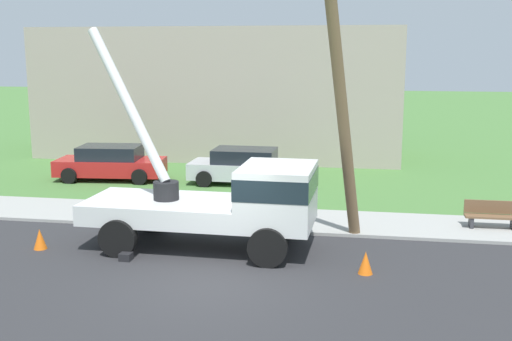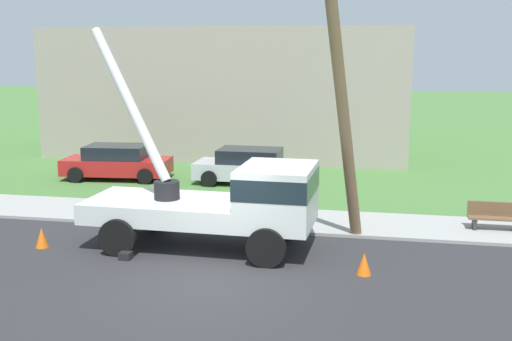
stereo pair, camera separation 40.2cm
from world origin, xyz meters
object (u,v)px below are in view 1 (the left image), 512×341
parked_sedan_red (111,163)px  traffic_cone_ahead (366,263)px  traffic_cone_behind (40,239)px  parked_sedan_silver (245,166)px  leaning_utility_pole (339,81)px  utility_truck (230,198)px  park_bench (492,216)px

parked_sedan_red → traffic_cone_ahead: bearing=-42.5°
traffic_cone_behind → parked_sedan_silver: (3.88, 9.32, 0.43)m
traffic_cone_behind → parked_sedan_red: bearing=100.9°
leaning_utility_pole → traffic_cone_behind: leaning_utility_pole is taller
utility_truck → leaning_utility_pole: leaning_utility_pole is taller
traffic_cone_ahead → traffic_cone_behind: (-8.72, 0.45, 0.00)m
utility_truck → parked_sedan_silver: (-1.20, 8.42, -0.70)m
parked_sedan_silver → parked_sedan_red: bearing=-178.4°
parked_sedan_red → park_bench: 15.14m
park_bench → parked_sedan_silver: bearing=147.8°
utility_truck → parked_sedan_red: size_ratio=1.49×
leaning_utility_pole → park_bench: 6.47m
utility_truck → traffic_cone_behind: size_ratio=12.07×
parked_sedan_silver → leaning_utility_pole: bearing=-62.0°
traffic_cone_ahead → park_bench: size_ratio=0.35×
utility_truck → park_bench: bearing=22.4°
utility_truck → traffic_cone_behind: (-5.09, -0.90, -1.13)m
traffic_cone_ahead → parked_sedan_silver: bearing=116.3°
parked_sedan_red → park_bench: bearing=-20.2°
traffic_cone_ahead → leaning_utility_pole: bearing=110.5°
traffic_cone_behind → park_bench: size_ratio=0.35×
park_bench → traffic_cone_ahead: bearing=-130.2°
traffic_cone_behind → park_bench: park_bench is taller
utility_truck → leaning_utility_pole: size_ratio=0.77×
traffic_cone_behind → park_bench: (12.44, 3.94, 0.18)m
utility_truck → parked_sedan_silver: bearing=98.1°
traffic_cone_ahead → parked_sedan_red: bearing=137.5°
utility_truck → traffic_cone_behind: utility_truck is taller
traffic_cone_behind → utility_truck: bearing=10.1°
parked_sedan_silver → utility_truck: bearing=-81.9°
traffic_cone_ahead → parked_sedan_silver: 10.92m
parked_sedan_red → parked_sedan_silver: (5.65, 0.15, 0.00)m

